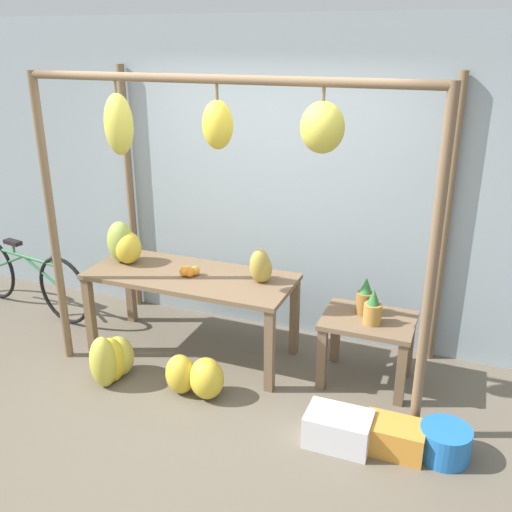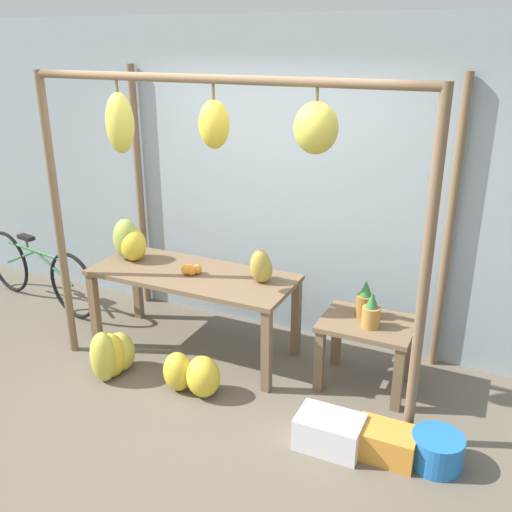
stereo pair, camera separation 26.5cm
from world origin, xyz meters
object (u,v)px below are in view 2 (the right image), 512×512
object	(u,v)px
pineapple_cluster	(368,306)
blue_bucket	(437,451)
banana_pile_ground_right	(193,374)
papaya_pile	(261,267)
orange_pile	(191,270)
parked_bicycle	(39,272)
fruit_crate_white	(329,432)
fruit_crate_purple	(385,443)
banana_pile_on_table	(129,242)
banana_pile_ground_left	(111,356)

from	to	relation	value
pineapple_cluster	blue_bucket	size ratio (longest dim) A/B	0.91
banana_pile_ground_right	papaya_pile	distance (m)	1.00
orange_pile	blue_bucket	distance (m)	2.34
banana_pile_ground_right	parked_bicycle	distance (m)	2.39
banana_pile_ground_right	parked_bicycle	size ratio (longest dim) A/B	0.31
fruit_crate_white	fruit_crate_purple	size ratio (longest dim) A/B	1.11
banana_pile_on_table	fruit_crate_purple	bearing A→B (deg)	-15.77
pineapple_cluster	blue_bucket	world-z (taller)	pineapple_cluster
banana_pile_ground_right	banana_pile_ground_left	bearing A→B (deg)	-174.93
banana_pile_on_table	banana_pile_ground_left	world-z (taller)	banana_pile_on_table
blue_bucket	papaya_pile	size ratio (longest dim) A/B	1.17
blue_bucket	fruit_crate_purple	bearing A→B (deg)	-169.70
parked_bicycle	orange_pile	bearing A→B (deg)	-5.19
banana_pile_ground_left	papaya_pile	world-z (taller)	papaya_pile
banana_pile_on_table	banana_pile_ground_right	bearing A→B (deg)	-32.09
pineapple_cluster	papaya_pile	xyz separation A→B (m)	(-0.88, -0.03, 0.18)
banana_pile_on_table	papaya_pile	xyz separation A→B (m)	(1.28, 0.03, -0.04)
banana_pile_ground_right	parked_bicycle	bearing A→B (deg)	162.26
pineapple_cluster	papaya_pile	world-z (taller)	papaya_pile
parked_bicycle	blue_bucket	bearing A→B (deg)	-10.41
banana_pile_on_table	fruit_crate_white	size ratio (longest dim) A/B	0.89
orange_pile	pineapple_cluster	world-z (taller)	pineapple_cluster
orange_pile	fruit_crate_purple	xyz separation A→B (m)	(1.85, -0.64, -0.68)
banana_pile_ground_left	blue_bucket	world-z (taller)	banana_pile_ground_left
orange_pile	parked_bicycle	xyz separation A→B (m)	(-1.95, 0.18, -0.42)
banana_pile_on_table	banana_pile_ground_right	size ratio (longest dim) A/B	0.72
orange_pile	banana_pile_ground_left	bearing A→B (deg)	-124.23
blue_bucket	papaya_pile	distance (m)	1.87
pineapple_cluster	parked_bicycle	size ratio (longest dim) A/B	0.17
banana_pile_ground_left	fruit_crate_white	bearing A→B (deg)	-2.73
papaya_pile	fruit_crate_purple	distance (m)	1.64
parked_bicycle	fruit_crate_purple	xyz separation A→B (m)	(3.80, -0.82, -0.25)
blue_bucket	papaya_pile	world-z (taller)	papaya_pile
parked_bicycle	fruit_crate_white	bearing A→B (deg)	-14.40
orange_pile	parked_bicycle	bearing A→B (deg)	174.81
blue_bucket	parked_bicycle	size ratio (longest dim) A/B	0.19
banana_pile_ground_right	fruit_crate_white	xyz separation A→B (m)	(1.16, -0.16, -0.05)
parked_bicycle	fruit_crate_purple	size ratio (longest dim) A/B	4.41
orange_pile	fruit_crate_purple	world-z (taller)	orange_pile
blue_bucket	banana_pile_ground_right	bearing A→B (deg)	179.05
orange_pile	fruit_crate_purple	size ratio (longest dim) A/B	0.40
parked_bicycle	fruit_crate_purple	world-z (taller)	parked_bicycle
papaya_pile	banana_pile_on_table	bearing A→B (deg)	-178.74
fruit_crate_white	parked_bicycle	size ratio (longest dim) A/B	0.25
banana_pile_ground_right	fruit_crate_purple	distance (m)	1.53
pineapple_cluster	parked_bicycle	xyz separation A→B (m)	(-3.44, 0.04, -0.33)
fruit_crate_white	blue_bucket	distance (m)	0.70
pineapple_cluster	blue_bucket	distance (m)	1.15
banana_pile_ground_right	fruit_crate_white	size ratio (longest dim) A/B	1.24
pineapple_cluster	fruit_crate_purple	distance (m)	1.03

